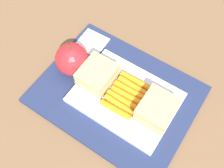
# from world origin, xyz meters

# --- Properties ---
(ground_plane) EXTENTS (2.40, 2.40, 0.00)m
(ground_plane) POSITION_xyz_m (0.00, 0.00, 0.00)
(ground_plane) COLOR brown
(lunchbag_mat) EXTENTS (0.36, 0.28, 0.01)m
(lunchbag_mat) POSITION_xyz_m (0.00, 0.00, 0.01)
(lunchbag_mat) COLOR navy
(lunchbag_mat) RESTS_ON ground_plane
(food_tray) EXTENTS (0.23, 0.17, 0.01)m
(food_tray) POSITION_xyz_m (-0.03, 0.00, 0.02)
(food_tray) COLOR white
(food_tray) RESTS_ON lunchbag_mat
(sandwich_half_left) EXTENTS (0.07, 0.08, 0.04)m
(sandwich_half_left) POSITION_xyz_m (-0.10, 0.00, 0.04)
(sandwich_half_left) COLOR tan
(sandwich_half_left) RESTS_ON food_tray
(sandwich_half_right) EXTENTS (0.07, 0.08, 0.04)m
(sandwich_half_right) POSITION_xyz_m (0.05, 0.00, 0.04)
(sandwich_half_right) COLOR tan
(sandwich_half_right) RESTS_ON food_tray
(carrot_sticks_bundle) EXTENTS (0.08, 0.10, 0.02)m
(carrot_sticks_bundle) POSITION_xyz_m (-0.03, -0.00, 0.03)
(carrot_sticks_bundle) COLOR orange
(carrot_sticks_bundle) RESTS_ON food_tray
(apple) EXTENTS (0.08, 0.08, 0.09)m
(apple) POSITION_xyz_m (0.13, 0.00, 0.05)
(apple) COLOR red
(apple) RESTS_ON lunchbag_mat
(paper_napkin) EXTENTS (0.07, 0.07, 0.00)m
(paper_napkin) POSITION_xyz_m (0.14, -0.09, 0.01)
(paper_napkin) COLOR white
(paper_napkin) RESTS_ON lunchbag_mat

